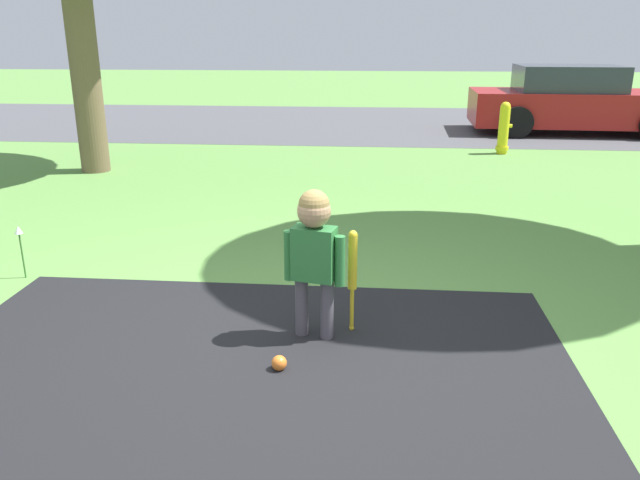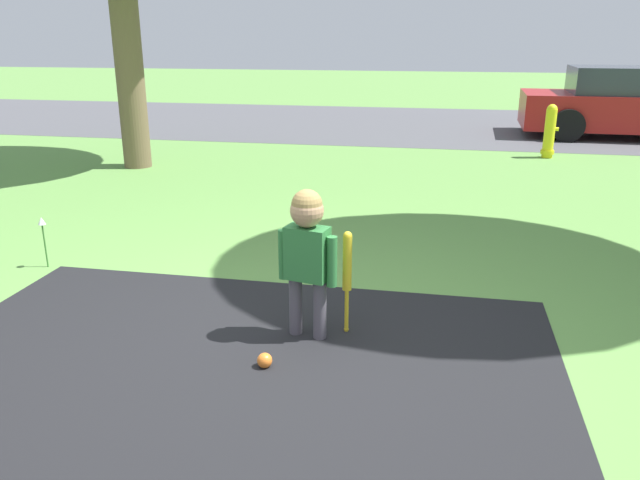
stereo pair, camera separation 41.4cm
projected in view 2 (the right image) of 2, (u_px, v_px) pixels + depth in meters
ground_plane at (269, 347)px, 3.79m from camera, size 60.00×60.00×0.00m
street_strip at (397, 123)px, 13.26m from camera, size 40.00×6.00×0.01m
child at (307, 243)px, 3.74m from camera, size 0.38×0.20×0.95m
baseball_bat at (347, 268)px, 3.85m from camera, size 0.06×0.06×0.67m
sports_ball at (265, 360)px, 3.54m from camera, size 0.09×0.09×0.09m
fire_hydrant at (550, 132)px, 9.47m from camera, size 0.23×0.20×0.81m
parked_car at (631, 105)px, 11.32m from camera, size 3.91×1.91×1.25m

